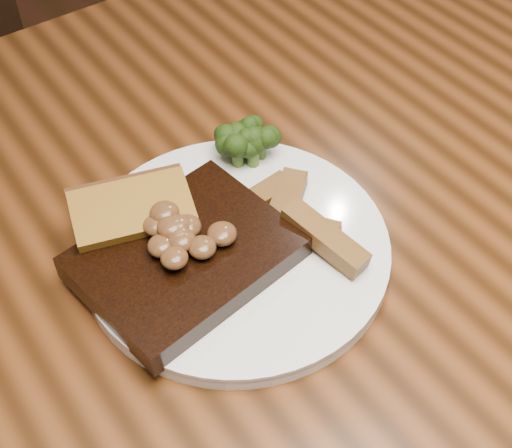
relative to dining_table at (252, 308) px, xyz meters
The scene contains 8 objects.
dining_table is the anchor object (origin of this frame).
plate 0.10m from the dining_table, 167.80° to the left, with size 0.27×0.27×0.01m, color silver.
steak 0.13m from the dining_table, behind, with size 0.17×0.13×0.03m, color black.
steak_bone 0.14m from the dining_table, 140.68° to the right, with size 0.14×0.01×0.02m, color #C0B194.
mushroom_pile 0.16m from the dining_table, behind, with size 0.07×0.07×0.03m, color brown, non-canonical shape.
garlic_bread 0.16m from the dining_table, 141.29° to the left, with size 0.10×0.06×0.02m, color #96641B.
potato_wedges 0.13m from the dining_table, 19.30° to the right, with size 0.11×0.11×0.02m, color brown, non-canonical shape.
broccoli_cluster 0.16m from the dining_table, 63.30° to the left, with size 0.07×0.07×0.04m, color #1F350C, non-canonical shape.
Camera 1 is at (-0.23, -0.34, 1.24)m, focal length 50.00 mm.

